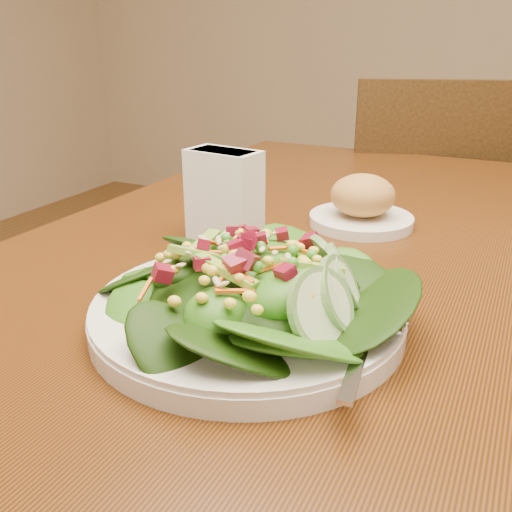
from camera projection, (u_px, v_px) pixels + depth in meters
name	position (u px, v px, depth m)	size (l,w,h in m)	color
dining_table	(342.00, 321.00, 0.79)	(0.90, 1.40, 0.75)	#58280F
chair_far	(420.00, 238.00, 1.58)	(0.54, 0.54, 0.92)	#442A10
salad_plate	(257.00, 296.00, 0.56)	(0.31, 0.31, 0.09)	white
bread_plate	(362.00, 205.00, 0.86)	(0.16, 0.16, 0.08)	white
napkin_holder	(224.00, 194.00, 0.78)	(0.10, 0.07, 0.13)	white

